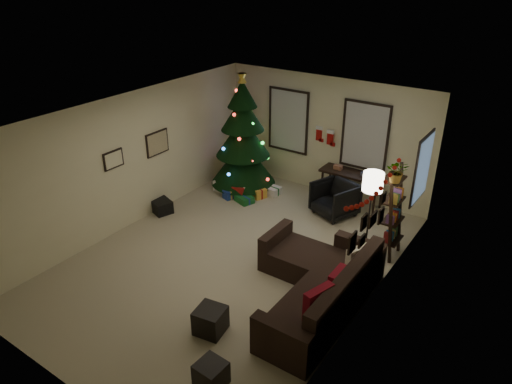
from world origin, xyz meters
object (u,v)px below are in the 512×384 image
christmas_tree (243,141)px  bookshelf (394,214)px  desk (352,177)px  sofa (319,286)px  desk_chair (335,199)px

christmas_tree → bookshelf: (3.92, -0.82, -0.32)m
desk → christmas_tree: bearing=-165.1°
christmas_tree → sofa: 4.49m
desk → sofa: bearing=-73.8°
desk → desk_chair: size_ratio=1.87×
desk → bookshelf: bearing=-45.6°
sofa → desk: bearing=106.2°
christmas_tree → bookshelf: christmas_tree is taller
desk_chair → bookshelf: size_ratio=0.43×
christmas_tree → sofa: bearing=-38.3°
christmas_tree → desk_chair: size_ratio=3.76×
sofa → desk_chair: (-1.07, 2.73, 0.09)m
desk → bookshelf: bookshelf is taller
sofa → bookshelf: (0.46, 1.90, 0.57)m
desk_chair → sofa: bearing=-47.4°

